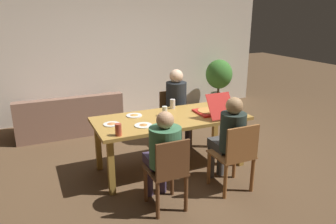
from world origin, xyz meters
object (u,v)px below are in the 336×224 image
dining_table (171,122)px  person_2 (229,135)px  chair_2 (235,155)px  plate_0 (134,115)px  chair_0 (168,172)px  potted_plant (219,78)px  drinking_glass_0 (226,105)px  drinking_glass_2 (118,130)px  person_0 (163,150)px  chair_1 (174,115)px  drinking_glass_1 (165,111)px  plate_2 (112,124)px  person_1 (177,101)px  couch (69,118)px  plate_1 (143,125)px  drinking_glass_3 (173,104)px  pizza_box_0 (211,111)px

dining_table → person_2: size_ratio=1.77×
chair_2 → plate_0: size_ratio=4.07×
chair_0 → potted_plant: (2.70, 3.22, 0.22)m
drinking_glass_0 → drinking_glass_2: size_ratio=0.72×
person_0 → drinking_glass_0: 1.59m
drinking_glass_0 → dining_table: bearing=-178.8°
person_2 → person_0: bearing=-176.4°
chair_1 → drinking_glass_1: drinking_glass_1 is taller
person_0 → chair_2: (0.91, -0.09, -0.20)m
plate_2 → drinking_glass_1: drinking_glass_1 is taller
plate_0 → plate_2: (-0.38, -0.22, 0.00)m
drinking_glass_2 → person_1: bearing=40.5°
person_2 → couch: person_2 is taller
person_1 → chair_2: 1.65m
chair_0 → chair_2: size_ratio=0.99×
person_0 → plate_1: 0.63m
person_2 → drinking_glass_3: (-0.26, 1.10, 0.14)m
chair_0 → plate_2: 1.07m
drinking_glass_2 → drinking_glass_3: size_ratio=1.02×
plate_1 → couch: size_ratio=0.12×
person_1 → person_2: bearing=-90.0°
person_1 → dining_table: bearing=-121.5°
dining_table → pizza_box_0: size_ratio=3.66×
plate_1 → drinking_glass_1: size_ratio=1.67×
pizza_box_0 → plate_1: bearing=-175.7°
chair_1 → person_1: person_1 is taller
person_1 → pizza_box_0: person_1 is taller
person_2 → chair_0: bearing=-168.2°
chair_1 → couch: bearing=142.9°
plate_2 → plate_1: bearing=-30.1°
potted_plant → person_1: bearing=-139.1°
plate_1 → plate_2: size_ratio=1.08×
plate_2 → drinking_glass_2: size_ratio=1.45×
person_0 → chair_1: 1.91m
person_1 → chair_1: bearing=90.0°
person_1 → plate_1: 1.29m
chair_0 → person_2: person_2 is taller
person_2 → plate_1: size_ratio=5.23×
plate_2 → drinking_glass_2: 0.41m
chair_1 → drinking_glass_0: bearing=-61.8°
pizza_box_0 → plate_0: 1.08m
dining_table → couch: 2.37m
plate_0 → drinking_glass_3: 0.65m
pizza_box_0 → person_2: bearing=-101.1°
dining_table → plate_2: size_ratio=9.98×
dining_table → plate_1: size_ratio=9.24×
chair_1 → plate_2: chair_1 is taller
plate_2 → person_1: bearing=29.0°
chair_2 → drinking_glass_0: size_ratio=8.45×
dining_table → plate_1: plate_1 is taller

